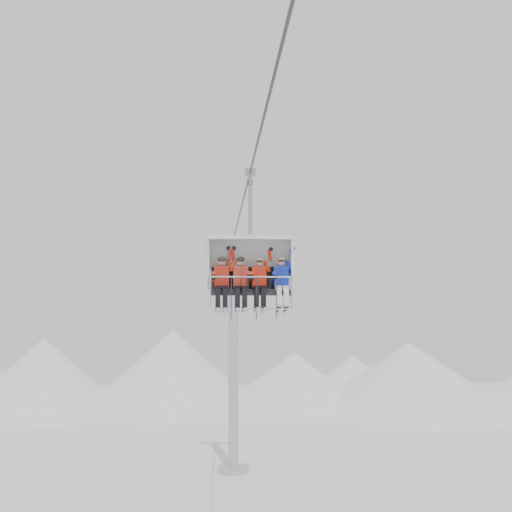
{
  "coord_description": "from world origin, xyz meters",
  "views": [
    {
      "loc": [
        -0.89,
        -15.05,
        9.68
      ],
      "look_at": [
        0.0,
        0.0,
        10.73
      ],
      "focal_mm": 45.0,
      "sensor_mm": 36.0,
      "label": 1
    }
  ],
  "objects": [
    {
      "name": "ridgeline",
      "position": [
        -1.58,
        42.05,
        2.84
      ],
      "size": [
        72.0,
        21.0,
        7.0
      ],
      "color": "white",
      "rests_on": "ground"
    },
    {
      "name": "lift_tower_right",
      "position": [
        0.0,
        22.0,
        5.78
      ],
      "size": [
        2.0,
        1.8,
        13.48
      ],
      "color": "#AEB0B5",
      "rests_on": "ground"
    },
    {
      "name": "skier_center_left",
      "position": [
        -0.27,
        2.63,
        10.21
      ],
      "size": [
        0.41,
        1.69,
        1.63
      ],
      "color": "#B72F21",
      "rests_on": "chairlift_carrier"
    },
    {
      "name": "skier_far_right",
      "position": [
        0.86,
        2.63,
        10.21
      ],
      "size": [
        0.41,
        1.69,
        1.63
      ],
      "color": "#1227A7",
      "rests_on": "chairlift_carrier"
    },
    {
      "name": "haul_cable",
      "position": [
        0.0,
        0.0,
        13.3
      ],
      "size": [
        0.06,
        50.0,
        0.06
      ],
      "primitive_type": "cylinder",
      "rotation": [
        1.57,
        0.0,
        0.0
      ],
      "color": "#313237",
      "rests_on": "lift_tower_left"
    },
    {
      "name": "skier_far_left",
      "position": [
        -0.8,
        2.63,
        10.21
      ],
      "size": [
        0.41,
        1.69,
        1.63
      ],
      "color": "#B22415",
      "rests_on": "chairlift_carrier"
    },
    {
      "name": "skier_center_right",
      "position": [
        0.24,
        2.63,
        10.2
      ],
      "size": [
        0.4,
        1.69,
        1.61
      ],
      "color": "red",
      "rests_on": "chairlift_carrier"
    },
    {
      "name": "chairlift_carrier",
      "position": [
        0.0,
        2.94,
        10.68
      ],
      "size": [
        2.4,
        1.17,
        3.98
      ],
      "color": "black",
      "rests_on": "haul_cable"
    }
  ]
}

